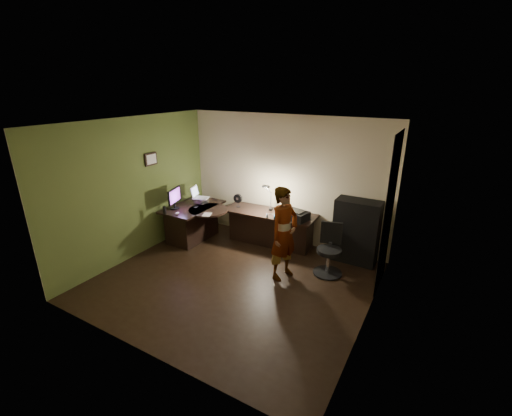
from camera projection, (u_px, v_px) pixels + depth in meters
The scene contains 27 objects.
floor at pixel (234, 281), 6.02m from camera, with size 4.50×4.00×0.01m, color black.
ceiling at pixel (230, 123), 5.09m from camera, with size 4.50×4.00×0.01m, color silver.
wall_back at pixel (285, 180), 7.19m from camera, with size 4.50×0.01×2.70m, color #C1B28E.
wall_front at pixel (135, 260), 3.92m from camera, with size 4.50×0.01×2.70m, color #C1B28E.
wall_left at pixel (135, 189), 6.61m from camera, with size 0.01×4.00×2.70m, color #C1B28E.
wall_right at pixel (375, 238), 4.50m from camera, with size 0.01×4.00×2.70m, color #C1B28E.
green_wall_overlay at pixel (135, 189), 6.60m from camera, with size 0.00×4.00×2.70m, color #4E5F29.
arched_doorway at pixel (389, 214), 5.46m from camera, with size 0.01×0.90×2.60m, color black.
french_door at pixel (360, 276), 4.16m from camera, with size 0.02×0.92×2.10m, color white.
framed_picture at pixel (151, 159), 6.79m from camera, with size 0.04×0.30×0.25m, color black.
desk_left at pixel (194, 223), 7.51m from camera, with size 0.83×1.34×0.77m, color black.
desk_right at pixel (269, 228), 7.26m from camera, with size 1.96×0.69×0.73m, color black.
cabinet at pixel (356, 231), 6.49m from camera, with size 0.82×0.41×1.24m, color black.
laptop_stand at pixel (201, 200), 7.53m from camera, with size 0.25×0.21×0.10m, color silver.
laptop at pixel (201, 193), 7.47m from camera, with size 0.35×0.33×0.24m, color silver.
monitor at pixel (174, 201), 7.15m from camera, with size 0.10×0.48×0.32m, color black.
mouse at pixel (177, 213), 6.88m from camera, with size 0.07×0.10×0.04m, color silver.
phone at pixel (196, 207), 7.28m from camera, with size 0.06×0.13×0.01m, color black.
pen at pixel (190, 206), 7.33m from camera, with size 0.01×0.14×0.01m, color black.
speaker at pixel (165, 210), 6.86m from camera, with size 0.06×0.06×0.16m, color black.
notepad at pixel (207, 215), 6.84m from camera, with size 0.16×0.22×0.01m, color silver.
desk_fan at pixel (238, 201), 7.40m from camera, with size 0.20×0.11×0.30m, color black.
headphones at pixel (271, 216), 6.81m from camera, with size 0.21×0.09×0.10m, color #124C89.
printer at pixel (296, 215), 6.72m from camera, with size 0.44×0.35×0.20m, color black.
desk_lamp at pixel (271, 196), 7.12m from camera, with size 0.16×0.30×0.65m, color black.
office_chair at pixel (329, 251), 6.08m from camera, with size 0.52×0.52×0.93m, color black.
person at pixel (284, 234), 5.88m from camera, with size 0.59×0.40×1.66m, color #D8A88C.
Camera 1 is at (2.94, -4.33, 3.25)m, focal length 24.00 mm.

